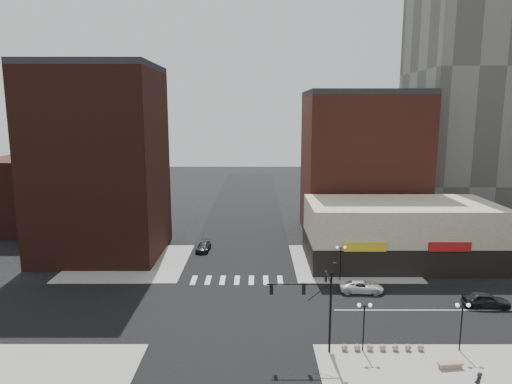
{
  "coord_description": "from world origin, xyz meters",
  "views": [
    {
      "loc": [
        2.19,
        -42.87,
        19.66
      ],
      "look_at": [
        2.15,
        5.87,
        11.0
      ],
      "focal_mm": 32.0,
      "sensor_mm": 36.0,
      "label": 1
    }
  ],
  "objects": [
    {
      "name": "sidewalk_nw",
      "position": [
        -14.5,
        14.5,
        0.06
      ],
      "size": [
        15.0,
        15.0,
        0.12
      ],
      "primitive_type": "cube",
      "color": "gray",
      "rests_on": "ground"
    },
    {
      "name": "dark_sedan_north",
      "position": [
        -5.36,
        19.73,
        0.62
      ],
      "size": [
        2.02,
        4.36,
        1.23
      ],
      "primitive_type": "imported",
      "rotation": [
        0.0,
        0.0,
        -0.07
      ],
      "color": "black",
      "rests_on": "ground"
    },
    {
      "name": "street_lamp_se_a",
      "position": [
        11.0,
        -8.0,
        3.29
      ],
      "size": [
        1.22,
        0.32,
        4.16
      ],
      "color": "black",
      "rests_on": "sidewalk_se"
    },
    {
      "name": "traffic_signal",
      "position": [
        7.24,
        -7.83,
        4.96
      ],
      "size": [
        5.59,
        3.09,
        7.77
      ],
      "color": "black",
      "rests_on": "ground"
    },
    {
      "name": "road_ns",
      "position": [
        0.0,
        0.0,
        0.01
      ],
      "size": [
        14.0,
        200.0,
        0.02
      ],
      "primitive_type": "cube",
      "color": "black",
      "rests_on": "ground"
    },
    {
      "name": "dark_sedan_east",
      "position": [
        25.53,
        0.77,
        0.77
      ],
      "size": [
        4.69,
        2.22,
        1.55
      ],
      "primitive_type": "imported",
      "rotation": [
        0.0,
        0.0,
        1.48
      ],
      "color": "black",
      "rests_on": "ground"
    },
    {
      "name": "bollard_row",
      "position": [
        12.65,
        -8.0,
        0.39
      ],
      "size": [
        6.85,
        0.55,
        0.55
      ],
      "color": "gray",
      "rests_on": "sidewalk_se"
    },
    {
      "name": "building_ne_midrise",
      "position": [
        19.0,
        29.5,
        11.0
      ],
      "size": [
        18.0,
        15.0,
        22.0
      ],
      "primitive_type": "cube",
      "color": "maroon",
      "rests_on": "ground"
    },
    {
      "name": "building_ne_row",
      "position": [
        21.0,
        15.0,
        3.3
      ],
      "size": [
        24.2,
        12.2,
        8.0
      ],
      "color": "beige",
      "rests_on": "ground"
    },
    {
      "name": "road_ew",
      "position": [
        0.0,
        0.0,
        0.01
      ],
      "size": [
        200.0,
        14.0,
        0.02
      ],
      "primitive_type": "cube",
      "color": "black",
      "rests_on": "ground"
    },
    {
      "name": "sidewalk_ne",
      "position": [
        14.5,
        14.5,
        0.06
      ],
      "size": [
        15.0,
        15.0,
        0.12
      ],
      "primitive_type": "cube",
      "color": "gray",
      "rests_on": "ground"
    },
    {
      "name": "building_nw",
      "position": [
        -19.0,
        18.5,
        12.5
      ],
      "size": [
        16.0,
        15.0,
        25.0
      ],
      "primitive_type": "cube",
      "color": "#3B1812",
      "rests_on": "ground"
    },
    {
      "name": "street_lamp_se_b",
      "position": [
        19.0,
        -8.0,
        3.29
      ],
      "size": [
        1.22,
        0.32,
        4.16
      ],
      "color": "black",
      "rests_on": "sidewalk_se"
    },
    {
      "name": "ground",
      "position": [
        0.0,
        0.0,
        0.0
      ],
      "size": [
        240.0,
        240.0,
        0.0
      ],
      "primitive_type": "plane",
      "color": "black",
      "rests_on": "ground"
    },
    {
      "name": "white_suv",
      "position": [
        13.77,
        4.68,
        0.66
      ],
      "size": [
        4.86,
        2.45,
        1.32
      ],
      "primitive_type": "imported",
      "rotation": [
        0.0,
        0.0,
        1.51
      ],
      "color": "white",
      "rests_on": "ground"
    },
    {
      "name": "stone_bench",
      "position": [
        17.15,
        -10.58,
        0.36
      ],
      "size": [
        1.97,
        0.82,
        0.45
      ],
      "rotation": [
        0.0,
        0.0,
        0.13
      ],
      "color": "#A0796E",
      "rests_on": "sidewalk_se"
    },
    {
      "name": "building_nw_low",
      "position": [
        -32.0,
        34.0,
        6.0
      ],
      "size": [
        20.0,
        18.0,
        12.0
      ],
      "primitive_type": "cube",
      "color": "#3B1812",
      "rests_on": "ground"
    },
    {
      "name": "street_lamp_ne",
      "position": [
        12.0,
        8.0,
        3.29
      ],
      "size": [
        1.22,
        0.32,
        4.16
      ],
      "color": "black",
      "rests_on": "sidewalk_ne"
    }
  ]
}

